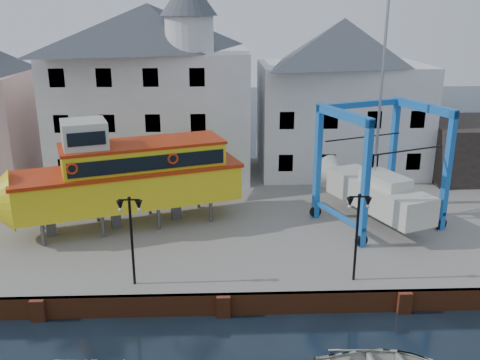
{
  "coord_description": "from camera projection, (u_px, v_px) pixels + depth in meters",
  "views": [
    {
      "loc": [
        -0.07,
        -20.53,
        12.94
      ],
      "look_at": [
        1.0,
        7.0,
        4.0
      ],
      "focal_mm": 40.0,
      "sensor_mm": 36.0,
      "label": 1
    }
  ],
  "objects": [
    {
      "name": "ground",
      "position": [
        224.0,
        316.0,
        23.51
      ],
      "size": [
        140.0,
        140.0,
        0.0
      ],
      "primitive_type": "plane",
      "color": "black",
      "rests_on": "ground"
    },
    {
      "name": "hardstanding",
      "position": [
        222.0,
        213.0,
        33.81
      ],
      "size": [
        44.0,
        22.0,
        1.0
      ],
      "primitive_type": "cube",
      "color": "slate",
      "rests_on": "ground"
    },
    {
      "name": "quay_wall",
      "position": [
        223.0,
        304.0,
        23.46
      ],
      "size": [
        44.0,
        0.47,
        1.0
      ],
      "color": "brown",
      "rests_on": "ground"
    },
    {
      "name": "building_white_main",
      "position": [
        153.0,
        88.0,
        38.54
      ],
      "size": [
        14.0,
        8.3,
        14.0
      ],
      "color": "silver",
      "rests_on": "hardstanding"
    },
    {
      "name": "building_white_right",
      "position": [
        341.0,
        96.0,
        39.86
      ],
      "size": [
        12.0,
        8.0,
        11.2
      ],
      "color": "silver",
      "rests_on": "hardstanding"
    },
    {
      "name": "shed_dark",
      "position": [
        478.0,
        148.0,
        39.44
      ],
      "size": [
        8.0,
        7.0,
        4.0
      ],
      "primitive_type": "cube",
      "color": "black",
      "rests_on": "hardstanding"
    },
    {
      "name": "lamp_post_left",
      "position": [
        130.0,
        219.0,
        23.21
      ],
      "size": [
        1.12,
        0.32,
        4.2
      ],
      "color": "black",
      "rests_on": "hardstanding"
    },
    {
      "name": "lamp_post_right",
      "position": [
        358.0,
        215.0,
        23.58
      ],
      "size": [
        1.12,
        0.32,
        4.2
      ],
      "color": "black",
      "rests_on": "hardstanding"
    },
    {
      "name": "tour_boat",
      "position": [
        114.0,
        177.0,
        29.59
      ],
      "size": [
        14.66,
        7.84,
        6.24
      ],
      "rotation": [
        0.0,
        0.0,
        0.33
      ],
      "color": "#59595E",
      "rests_on": "hardstanding"
    },
    {
      "name": "travel_lift",
      "position": [
        370.0,
        183.0,
        31.0
      ],
      "size": [
        7.44,
        8.86,
        13.1
      ],
      "rotation": [
        0.0,
        0.0,
        0.39
      ],
      "color": "#1369A9",
      "rests_on": "hardstanding"
    }
  ]
}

